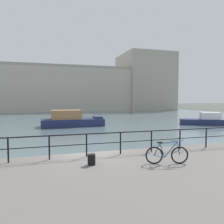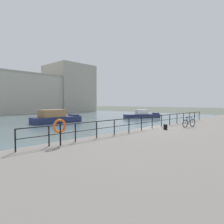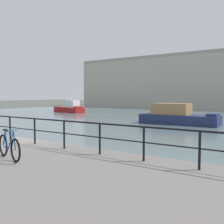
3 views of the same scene
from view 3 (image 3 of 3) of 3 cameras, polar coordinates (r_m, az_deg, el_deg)
The scene contains 6 objects.
ground_plane at distance 12.62m, azimuth -18.00°, elevation -9.84°, with size 240.00×240.00×0.00m, color #4C5147.
water_basin at distance 39.14m, azimuth 19.03°, elevation -0.73°, with size 80.00×60.00×0.01m, color slate.
moored_small_launch at distance 44.56m, azimuth -9.50°, elevation 0.96°, with size 7.11×3.43×7.59m.
moored_harbor_tender at distance 26.80m, azimuth 14.40°, elevation -0.85°, with size 7.85×2.74×2.09m.
quay_railing at distance 12.19m, azimuth -21.97°, elevation -2.46°, with size 23.20×0.07×1.08m.
parked_bicycle at distance 8.67m, azimuth -22.16°, elevation -7.24°, with size 1.73×0.51×0.98m.
Camera 3 is at (9.62, -7.63, 2.93)m, focal length 40.65 mm.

